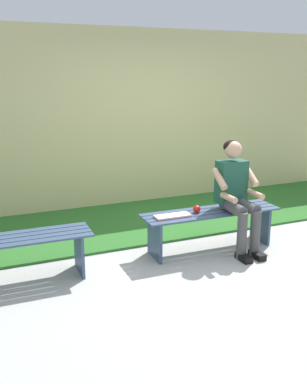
% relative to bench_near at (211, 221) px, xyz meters
% --- Properties ---
extents(ground_plane, '(10.00, 7.00, 0.04)m').
position_rel_bench_near_xyz_m(ground_plane, '(1.12, 1.00, -0.38)').
color(ground_plane, '#B2B2AD').
extents(grass_strip, '(9.00, 2.06, 0.03)m').
position_rel_bench_near_xyz_m(grass_strip, '(1.12, -1.39, -0.34)').
color(grass_strip, '#2D6B28').
rests_on(grass_strip, ground).
extents(brick_wall, '(9.50, 0.24, 2.67)m').
position_rel_bench_near_xyz_m(brick_wall, '(0.50, -2.24, 0.98)').
color(brick_wall, '#D1C684').
rests_on(brick_wall, ground).
extents(bench_near, '(1.65, 0.44, 0.47)m').
position_rel_bench_near_xyz_m(bench_near, '(0.00, 0.00, 0.00)').
color(bench_near, '#384C6B').
rests_on(bench_near, ground).
extents(bench_far, '(1.61, 0.44, 0.47)m').
position_rel_bench_near_xyz_m(bench_far, '(2.25, -0.00, -0.00)').
color(bench_far, '#384C6B').
rests_on(bench_far, ground).
extents(person_seated, '(0.50, 0.69, 1.28)m').
position_rel_bench_near_xyz_m(person_seated, '(-0.27, 0.10, 0.35)').
color(person_seated, '#1E513D').
rests_on(person_seated, ground).
extents(apple, '(0.09, 0.09, 0.09)m').
position_rel_bench_near_xyz_m(apple, '(0.18, -0.01, 0.16)').
color(apple, red).
rests_on(apple, bench_near).
extents(book_open, '(0.41, 0.16, 0.02)m').
position_rel_bench_near_xyz_m(book_open, '(0.50, 0.02, 0.13)').
color(book_open, white).
rests_on(book_open, bench_near).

